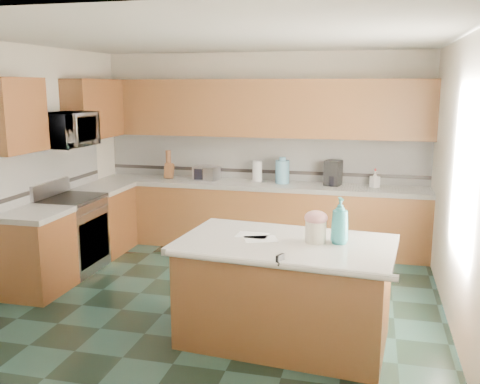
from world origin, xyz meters
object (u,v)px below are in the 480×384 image
(treat_jar, at_px, (316,232))
(coffee_maker, at_px, (333,173))
(knife_block, at_px, (169,171))
(island_base, at_px, (285,294))
(island_top, at_px, (286,245))
(toaster_oven, at_px, (206,173))
(soap_bottle_island, at_px, (340,221))

(treat_jar, xyz_separation_m, coffee_maker, (-0.05, 2.75, 0.08))
(knife_block, height_order, coffee_maker, coffee_maker)
(island_base, relative_size, treat_jar, 9.30)
(island_top, bearing_deg, island_base, -174.58)
(toaster_oven, bearing_deg, coffee_maker, 12.36)
(soap_bottle_island, xyz_separation_m, toaster_oven, (-2.03, 2.70, -0.10))
(toaster_oven, bearing_deg, island_top, -48.72)
(island_base, relative_size, toaster_oven, 5.19)
(treat_jar, relative_size, coffee_maker, 0.55)
(island_top, bearing_deg, soap_bottle_island, 11.51)
(treat_jar, height_order, soap_bottle_island, soap_bottle_island)
(island_base, distance_m, coffee_maker, 2.86)
(island_base, distance_m, toaster_oven, 3.23)
(toaster_oven, bearing_deg, soap_bottle_island, -41.63)
(knife_block, xyz_separation_m, coffee_maker, (2.35, 0.03, 0.06))
(island_top, relative_size, treat_jar, 9.83)
(island_top, xyz_separation_m, toaster_oven, (-1.58, 2.75, 0.13))
(island_top, height_order, coffee_maker, coffee_maker)
(coffee_maker, bearing_deg, toaster_oven, -165.13)
(treat_jar, distance_m, toaster_oven, 3.28)
(island_base, height_order, island_top, island_top)
(coffee_maker, bearing_deg, island_top, -80.24)
(island_top, distance_m, toaster_oven, 3.17)
(soap_bottle_island, distance_m, coffee_maker, 2.74)
(island_top, height_order, treat_jar, treat_jar)
(island_base, xyz_separation_m, island_top, (0.00, 0.00, 0.46))
(island_base, relative_size, island_top, 0.95)
(coffee_maker, bearing_deg, treat_jar, -75.02)
(island_base, height_order, treat_jar, treat_jar)
(island_top, height_order, soap_bottle_island, soap_bottle_island)
(knife_block, bearing_deg, treat_jar, -54.49)
(soap_bottle_island, height_order, toaster_oven, soap_bottle_island)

